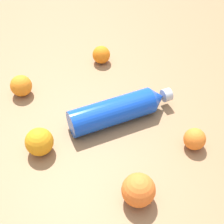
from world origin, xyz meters
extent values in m
plane|color=olive|center=(0.00, 0.00, 0.00)|extent=(2.40, 2.40, 0.00)
cylinder|color=blue|center=(0.03, -0.02, 0.04)|extent=(0.27, 0.14, 0.08)
cone|color=blue|center=(0.18, 0.01, 0.04)|extent=(0.06, 0.09, 0.08)
cylinder|color=#B2B7BF|center=(0.21, 0.02, 0.04)|extent=(0.03, 0.05, 0.04)
sphere|color=orange|center=(-0.18, -0.09, 0.04)|extent=(0.08, 0.08, 0.08)
sphere|color=orange|center=(0.05, 0.29, 0.03)|extent=(0.06, 0.06, 0.06)
sphere|color=orange|center=(0.05, -0.29, 0.04)|extent=(0.08, 0.08, 0.08)
sphere|color=orange|center=(0.24, -0.16, 0.03)|extent=(0.06, 0.06, 0.06)
sphere|color=orange|center=(-0.23, 0.16, 0.03)|extent=(0.07, 0.07, 0.07)
camera|label=1|loc=(-0.10, -0.70, 0.73)|focal=53.31mm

